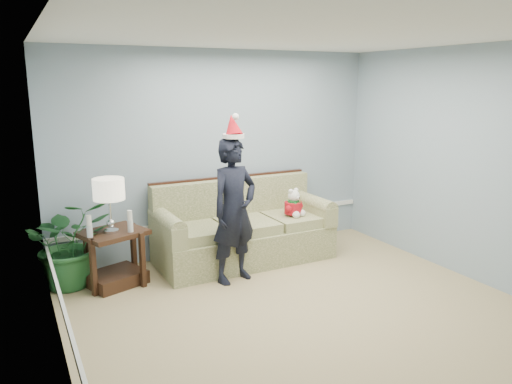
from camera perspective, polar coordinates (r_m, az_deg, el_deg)
The scene contains 10 objects.
room_shell at distance 4.51m, azimuth 8.06°, elevation 0.44°, with size 4.54×5.04×2.74m.
wainscot_trim at distance 5.30m, azimuth -10.41°, elevation -7.93°, with size 4.49×4.99×0.06m.
sofa at distance 6.52m, azimuth -1.59°, elevation -4.55°, with size 2.25×0.99×1.05m.
side_table at distance 5.97m, azimuth -15.82°, elevation -7.89°, with size 0.81×0.74×0.64m.
table_lamp at distance 5.68m, azimuth -16.47°, elevation 0.06°, with size 0.34×0.34×0.61m.
candle_pair at distance 5.70m, azimuth -16.34°, elevation -3.58°, with size 0.50×0.06×0.25m.
houseplant at distance 6.01m, azimuth -20.57°, elevation -5.47°, with size 0.92×0.80×1.02m, color #235D2C.
man at distance 5.71m, azimuth -2.51°, elevation -2.15°, with size 0.61×0.40×1.68m, color black.
santa_hat at distance 5.56m, azimuth -2.66°, elevation 7.42°, with size 0.26×0.29×0.29m.
teddy_bear at distance 6.56m, azimuth 4.32°, elevation -1.61°, with size 0.30×0.30×0.38m.
Camera 1 is at (-2.53, -3.61, 2.28)m, focal length 35.00 mm.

